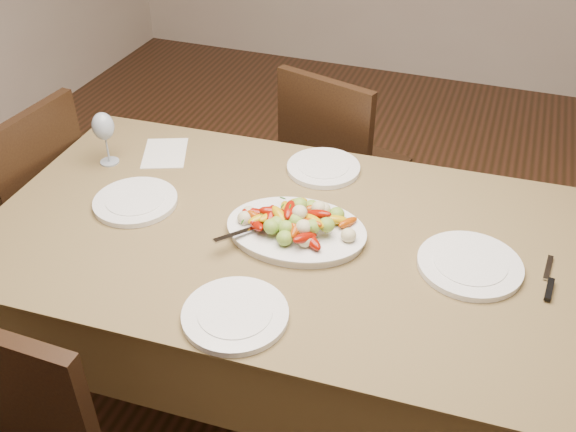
% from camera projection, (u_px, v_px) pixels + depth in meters
% --- Properties ---
extents(floor, '(6.00, 6.00, 0.00)m').
position_uv_depth(floor, '(344.00, 401.00, 2.36)').
color(floor, '#382011').
rests_on(floor, ground).
extents(dining_table, '(1.89, 1.13, 0.76)m').
position_uv_depth(dining_table, '(288.00, 322.00, 2.16)').
color(dining_table, brown).
rests_on(dining_table, ground).
extents(chair_far, '(0.52, 0.52, 0.95)m').
position_uv_depth(chair_far, '(346.00, 167.00, 2.78)').
color(chair_far, black).
rests_on(chair_far, ground).
extents(chair_left, '(0.45, 0.45, 0.95)m').
position_uv_depth(chair_left, '(17.00, 214.00, 2.50)').
color(chair_left, black).
rests_on(chair_left, ground).
extents(serving_platter, '(0.43, 0.32, 0.02)m').
position_uv_depth(serving_platter, '(296.00, 232.00, 1.92)').
color(serving_platter, white).
rests_on(serving_platter, dining_table).
extents(roasted_vegetables, '(0.35, 0.24, 0.09)m').
position_uv_depth(roasted_vegetables, '(296.00, 217.00, 1.89)').
color(roasted_vegetables, '#7A0C02').
rests_on(roasted_vegetables, serving_platter).
extents(serving_spoon, '(0.27, 0.21, 0.03)m').
position_uv_depth(serving_spoon, '(271.00, 225.00, 1.89)').
color(serving_spoon, '#9EA0A8').
rests_on(serving_spoon, serving_platter).
extents(plate_left, '(0.27, 0.27, 0.02)m').
position_uv_depth(plate_left, '(136.00, 202.00, 2.05)').
color(plate_left, white).
rests_on(plate_left, dining_table).
extents(plate_right, '(0.29, 0.29, 0.02)m').
position_uv_depth(plate_right, '(470.00, 265.00, 1.80)').
color(plate_right, white).
rests_on(plate_right, dining_table).
extents(plate_far, '(0.25, 0.25, 0.02)m').
position_uv_depth(plate_far, '(323.00, 168.00, 2.22)').
color(plate_far, white).
rests_on(plate_far, dining_table).
extents(plate_near, '(0.28, 0.28, 0.02)m').
position_uv_depth(plate_near, '(235.00, 315.00, 1.64)').
color(plate_near, white).
rests_on(plate_near, dining_table).
extents(wine_glass, '(0.08, 0.08, 0.20)m').
position_uv_depth(wine_glass, '(105.00, 137.00, 2.21)').
color(wine_glass, '#8C99A5').
rests_on(wine_glass, dining_table).
extents(menu_card, '(0.22, 0.25, 0.00)m').
position_uv_depth(menu_card, '(165.00, 153.00, 2.32)').
color(menu_card, silver).
rests_on(menu_card, dining_table).
extents(table_knife, '(0.04, 0.20, 0.01)m').
position_uv_depth(table_knife, '(549.00, 280.00, 1.76)').
color(table_knife, '#9EA0A8').
rests_on(table_knife, dining_table).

